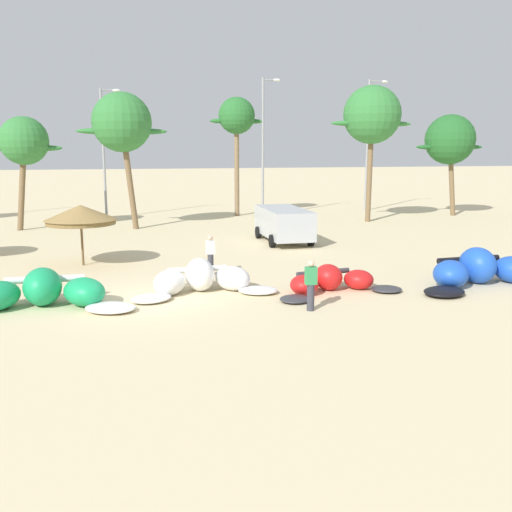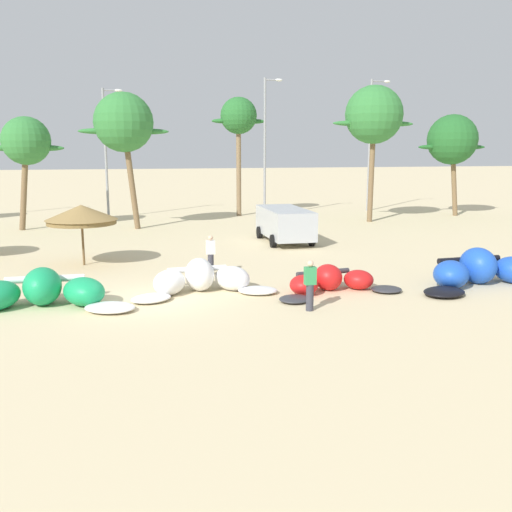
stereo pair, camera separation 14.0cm
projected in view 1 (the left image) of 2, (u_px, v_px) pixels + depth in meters
ground_plane at (149, 301)px, 19.07m from camera, size 260.00×260.00×0.00m
kite_left at (41, 293)px, 18.25m from camera, size 6.30×3.01×1.24m
kite_left_of_center at (202, 280)px, 20.20m from camera, size 5.39×2.64×1.18m
kite_center at (332, 282)px, 20.33m from camera, size 4.95×2.61×0.95m
kite_right_of_center at (483, 271)px, 21.29m from camera, size 6.50×3.10×1.37m
beach_umbrella_middle at (81, 215)px, 24.58m from camera, size 3.10×3.10×2.66m
parked_van at (283, 222)px, 31.15m from camera, size 2.38×5.14×1.84m
person_near_kites at (311, 285)px, 17.86m from camera, size 0.36×0.24×1.62m
person_by_umbrellas at (210, 255)px, 22.97m from camera, size 0.36×0.24×1.62m
palm_left at (24, 142)px, 34.88m from camera, size 4.44×2.96×7.01m
palm_left_of_gap at (122, 123)px, 35.04m from camera, size 5.51×3.67×8.49m
palm_center_left at (237, 118)px, 42.17m from camera, size 4.07×2.71×8.82m
palm_center_right at (372, 116)px, 38.68m from camera, size 5.90×3.94×9.29m
palm_right_of_gap at (450, 140)px, 42.49m from camera, size 5.55×3.70×7.57m
lamppost_west_center at (105, 147)px, 40.89m from camera, size 1.45×0.24×9.27m
lamppost_east_center at (264, 142)px, 41.83m from camera, size 1.41×0.24×10.09m
lamppost_east at (369, 140)px, 46.00m from camera, size 1.68×0.24×10.47m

